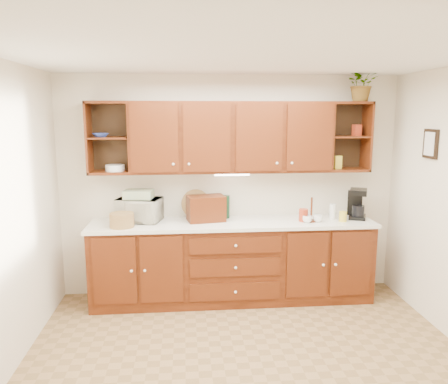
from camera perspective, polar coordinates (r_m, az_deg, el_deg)
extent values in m
plane|color=olive|center=(4.04, 3.48, -22.05)|extent=(4.00, 4.00, 0.00)
plane|color=white|center=(3.45, 3.97, 17.60)|extent=(4.00, 4.00, 0.00)
plane|color=beige|center=(5.22, 0.78, 0.79)|extent=(4.00, 0.00, 4.00)
cube|color=#371306|center=(5.15, 1.11, -9.14)|extent=(3.20, 0.60, 0.90)
cube|color=white|center=(5.00, 1.14, -4.09)|extent=(3.24, 0.64, 0.04)
cube|color=#371306|center=(5.00, 0.99, 7.17)|extent=(2.30, 0.33, 0.80)
cube|color=black|center=(5.19, -14.58, 6.96)|extent=(0.45, 0.02, 0.80)
cube|color=black|center=(5.46, 15.42, 7.06)|extent=(0.45, 0.02, 0.80)
cube|color=#371306|center=(5.04, -14.86, 6.85)|extent=(0.43, 0.30, 0.02)
cube|color=#371306|center=(5.32, 16.00, 6.96)|extent=(0.43, 0.30, 0.02)
cube|color=#371306|center=(5.32, 16.20, 11.11)|extent=(0.45, 0.33, 0.03)
cube|color=white|center=(4.99, 1.04, 2.31)|extent=(0.40, 0.05, 0.02)
cube|color=black|center=(4.97, 25.38, 5.71)|extent=(0.03, 0.24, 0.30)
cylinder|color=olive|center=(4.87, -13.20, -3.59)|extent=(0.34, 0.34, 0.15)
imported|color=beige|center=(5.07, -11.01, -2.30)|extent=(0.55, 0.44, 0.27)
cube|color=#E9D36D|center=(5.04, -11.08, -0.29)|extent=(0.34, 0.27, 0.09)
cylinder|color=black|center=(5.13, 0.31, -1.94)|extent=(0.09, 0.09, 0.27)
cylinder|color=olive|center=(5.18, -3.68, -3.28)|extent=(0.35, 0.14, 0.34)
cube|color=#371306|center=(5.00, -2.37, -2.16)|extent=(0.46, 0.33, 0.29)
cylinder|color=#371306|center=(5.06, 11.35, -2.26)|extent=(0.02, 0.02, 0.28)
cylinder|color=#371306|center=(5.09, 11.30, -3.72)|extent=(0.11, 0.11, 0.02)
imported|color=white|center=(5.08, 12.16, -3.40)|extent=(0.13, 0.13, 0.08)
imported|color=white|center=(5.15, 10.97, -3.17)|extent=(0.13, 0.13, 0.08)
imported|color=white|center=(5.02, 10.81, -3.50)|extent=(0.13, 0.13, 0.08)
cylinder|color=#9F2F17|center=(5.07, 10.32, -2.99)|extent=(0.11, 0.11, 0.14)
cylinder|color=white|center=(5.27, 14.02, -2.46)|extent=(0.09, 0.09, 0.17)
cylinder|color=gold|center=(5.17, 15.26, -3.10)|extent=(0.10, 0.10, 0.12)
cube|color=black|center=(5.37, 17.00, -3.12)|extent=(0.27, 0.30, 0.04)
cube|color=black|center=(5.42, 16.72, -1.36)|extent=(0.18, 0.12, 0.30)
cube|color=black|center=(5.31, 17.17, 0.01)|extent=(0.27, 0.30, 0.07)
cylinder|color=black|center=(5.34, 17.12, -2.39)|extent=(0.18, 0.18, 0.13)
imported|color=#283C94|center=(5.02, -15.84, 7.15)|extent=(0.23, 0.23, 0.04)
cylinder|color=white|center=(5.05, -14.05, 3.07)|extent=(0.24, 0.24, 0.07)
cube|color=gold|center=(5.27, 14.60, 3.79)|extent=(0.09, 0.08, 0.15)
cube|color=#9F2F17|center=(5.34, 16.96, 7.73)|extent=(0.10, 0.09, 0.13)
imported|color=#999999|center=(5.33, 17.58, 13.36)|extent=(0.40, 0.36, 0.40)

